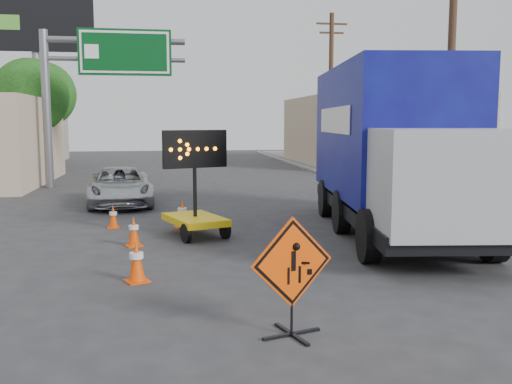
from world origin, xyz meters
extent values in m
plane|color=#2D2D30|center=(0.00, 0.00, 0.00)|extent=(100.00, 100.00, 0.00)
cube|color=gray|center=(7.20, 15.00, 0.06)|extent=(0.40, 60.00, 0.12)
cube|color=gray|center=(9.50, 15.00, 0.07)|extent=(4.00, 60.00, 0.15)
cube|color=tan|center=(13.00, 30.00, 2.30)|extent=(10.00, 14.00, 4.60)
cylinder|color=slate|center=(-6.50, 18.00, 3.40)|extent=(0.36, 0.36, 6.80)
cylinder|color=slate|center=(-3.50, 18.00, 6.40)|extent=(6.00, 0.28, 0.28)
cylinder|color=slate|center=(-3.50, 18.00, 5.60)|extent=(6.00, 0.20, 0.20)
cube|color=#043E15|center=(-3.10, 17.88, 5.90)|extent=(4.00, 0.10, 2.00)
cube|color=silver|center=(-3.10, 17.81, 5.90)|extent=(3.80, 0.01, 1.80)
cylinder|color=slate|center=(-8.50, 26.00, 4.50)|extent=(0.44, 0.44, 9.00)
cube|color=silver|center=(-8.30, 25.85, 8.30)|extent=(6.00, 0.25, 3.00)
cube|color=black|center=(-8.30, 25.70, 8.30)|extent=(6.10, 0.04, 3.10)
cylinder|color=#472F1E|center=(8.00, 10.00, 4.50)|extent=(0.26, 0.26, 9.00)
cylinder|color=#472F1E|center=(8.00, 24.00, 4.50)|extent=(0.26, 0.26, 9.00)
cube|color=#472F1E|center=(8.00, 24.00, 8.40)|extent=(1.80, 0.10, 0.10)
cube|color=#472F1E|center=(8.00, 24.00, 7.90)|extent=(1.40, 0.10, 0.10)
cylinder|color=#472F1E|center=(-8.00, 22.00, 1.62)|extent=(0.28, 0.28, 3.25)
sphere|color=#154413|center=(-8.00, 22.00, 4.18)|extent=(3.71, 3.71, 3.71)
cylinder|color=#472F1E|center=(-9.00, 30.00, 1.79)|extent=(0.28, 0.28, 3.58)
sphere|color=#154413|center=(-9.00, 30.00, 4.61)|extent=(4.10, 4.10, 4.10)
cube|color=black|center=(0.20, -0.77, 0.02)|extent=(0.86, 0.31, 0.04)
cube|color=black|center=(0.20, -0.77, 0.02)|extent=(0.31, 0.86, 0.04)
cylinder|color=black|center=(0.20, -0.77, 0.34)|extent=(0.04, 0.04, 0.68)
cube|color=#F34705|center=(0.20, -0.77, 1.02)|extent=(1.19, 0.39, 1.24)
cube|color=black|center=(0.20, -0.77, 1.02)|extent=(1.11, 0.35, 1.16)
cube|color=#DFB60C|center=(-0.73, 6.27, 0.42)|extent=(1.71, 2.16, 0.17)
cylinder|color=black|center=(-0.73, 6.27, 1.51)|extent=(0.09, 0.09, 2.08)
cube|color=black|center=(-0.73, 6.27, 2.22)|extent=(1.63, 0.67, 0.94)
imported|color=#B6B9BE|center=(-3.05, 12.29, 0.65)|extent=(2.57, 4.86, 1.30)
cube|color=black|center=(4.31, 5.66, 0.68)|extent=(3.85, 9.30, 0.34)
cube|color=#0C0755|center=(4.31, 6.57, 2.65)|extent=(3.70, 7.30, 3.38)
cube|color=#9EA0A5|center=(4.31, 2.06, 1.75)|extent=(2.83, 2.35, 2.03)
cube|color=#F34705|center=(-2.00, 2.24, 0.02)|extent=(0.52, 0.52, 0.03)
cone|color=#F34705|center=(-2.00, 2.24, 0.40)|extent=(0.30, 0.30, 0.74)
cylinder|color=silver|center=(-2.00, 2.24, 0.49)|extent=(0.25, 0.25, 0.11)
cube|color=#F34705|center=(-2.21, 5.30, 0.01)|extent=(0.46, 0.46, 0.03)
cone|color=#F34705|center=(-2.21, 5.30, 0.37)|extent=(0.28, 0.28, 0.68)
cylinder|color=silver|center=(-2.21, 5.30, 0.45)|extent=(0.23, 0.23, 0.10)
cube|color=#F34705|center=(-1.02, 7.49, 0.02)|extent=(0.52, 0.52, 0.03)
cone|color=#F34705|center=(-1.02, 7.49, 0.41)|extent=(0.31, 0.31, 0.75)
cylinder|color=silver|center=(-1.02, 7.49, 0.50)|extent=(0.25, 0.25, 0.11)
cube|color=#F34705|center=(-2.89, 7.75, 0.01)|extent=(0.35, 0.35, 0.03)
cone|color=#F34705|center=(-2.89, 7.75, 0.33)|extent=(0.25, 0.25, 0.61)
cylinder|color=silver|center=(-2.89, 7.75, 0.40)|extent=(0.21, 0.21, 0.09)
camera|label=1|loc=(-1.45, -8.06, 2.89)|focal=40.00mm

